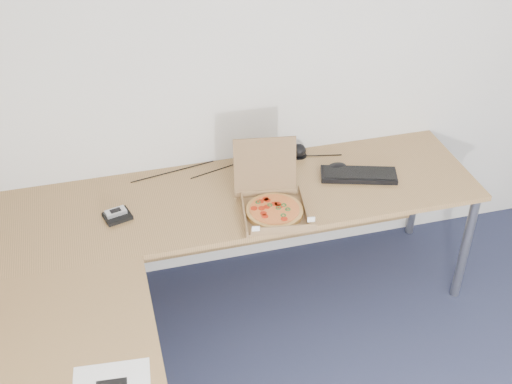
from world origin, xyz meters
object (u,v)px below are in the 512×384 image
object	(u,v)px
desk	(195,263)
pizza_box	(273,206)
drinking_glass	(280,153)
keyboard	(359,175)
wallet	(117,216)

from	to	relation	value
desk	pizza_box	distance (m)	0.51
desk	drinking_glass	distance (m)	0.92
keyboard	wallet	world-z (taller)	keyboard
drinking_glass	wallet	size ratio (longest dim) A/B	0.86
desk	keyboard	distance (m)	1.06
keyboard	wallet	xyz separation A→B (m)	(-1.28, -0.03, -0.00)
pizza_box	desk	bearing A→B (deg)	-143.20
pizza_box	wallet	size ratio (longest dim) A/B	2.93
keyboard	wallet	size ratio (longest dim) A/B	3.20
keyboard	desk	bearing A→B (deg)	-139.21
drinking_glass	keyboard	size ratio (longest dim) A/B	0.27
pizza_box	wallet	distance (m)	0.77
pizza_box	drinking_glass	size ratio (longest dim) A/B	3.43
pizza_box	keyboard	world-z (taller)	pizza_box
desk	keyboard	bearing A→B (deg)	23.33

